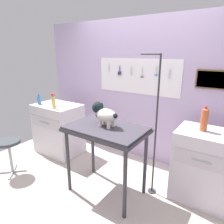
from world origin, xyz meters
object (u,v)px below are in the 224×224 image
Objects in this scene: stool at (9,147)px; counter_left at (59,129)px; grooming_table at (106,135)px; conditioner_bottle at (53,102)px; dog at (104,114)px; soda_bottle at (204,120)px; grooming_arm at (155,134)px; cabinet_right at (204,166)px.

counter_left is at bearing 84.67° from stool.
grooming_table is 1.26m from conditioner_bottle.
dog is at bearing 151.51° from grooming_table.
soda_bottle reaches higher than stool.
conditioner_bottle is at bearing 168.57° from grooming_table.
dog reaches higher than conditioner_bottle.
soda_bottle is (2.35, 0.15, 0.58)m from counter_left.
stool is at bearing -160.86° from dog.
dog is at bearing -152.13° from soda_bottle.
grooming_arm is at bearing -2.97° from counter_left.
grooming_arm reaches higher than soda_bottle.
soda_bottle is at bearing 8.42° from conditioner_bottle.
grooming_table is 1.47m from counter_left.
soda_bottle is at bearing 26.51° from grooming_arm.
grooming_table is 3.31× the size of soda_bottle.
counter_left is 1.00× the size of cabinet_right.
soda_bottle is (2.43, 1.03, 0.60)m from stool.
grooming_arm is at bearing -156.55° from cabinet_right.
grooming_table is at bearing -11.43° from conditioner_bottle.
cabinet_right is (1.10, 0.54, -0.62)m from dog.
soda_bottle is at bearing 27.87° from dog.
grooming_table is 0.26m from dog.
dog is 1.61m from stool.
stool is 2.71m from soda_bottle.
grooming_arm is 1.73m from conditioner_bottle.
dog reaches higher than counter_left.
counter_left is 1.68× the size of stool.
stool is 1.81× the size of soda_bottle.
grooming_arm reaches higher than cabinet_right.
conditioner_bottle is at bearing 72.51° from stool.
cabinet_right is at bearing 23.45° from grooming_arm.
dog reaches higher than stool.
counter_left reaches higher than stool.
grooming_arm is 0.67m from dog.
grooming_table is 1.08× the size of cabinet_right.
counter_left is 2.42m from cabinet_right.
counter_left is at bearing 163.08° from dog.
dog is 1.17m from soda_bottle.
grooming_arm is at bearing 2.74° from conditioner_bottle.
conditioner_bottle is 2.24m from soda_bottle.
counter_left is 0.89m from stool.
dog is at bearing -10.65° from conditioner_bottle.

